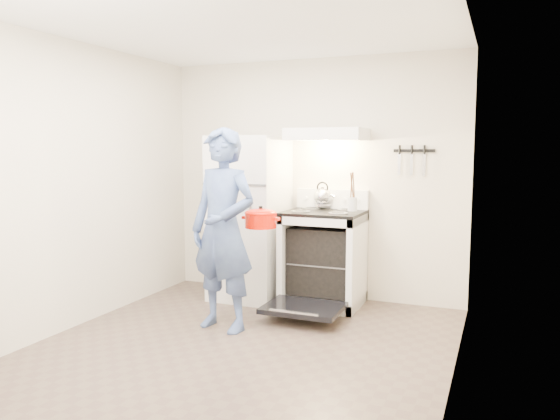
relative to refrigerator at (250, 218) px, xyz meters
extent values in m
plane|color=#4F4135|center=(0.58, -1.45, -0.85)|extent=(3.60, 3.60, 0.00)
cube|color=beige|center=(0.58, 0.35, 0.40)|extent=(3.20, 0.02, 2.50)
cube|color=white|center=(0.00, 0.00, 0.00)|extent=(0.70, 0.70, 1.70)
cube|color=white|center=(0.81, 0.02, -0.39)|extent=(0.76, 0.65, 0.92)
cube|color=black|center=(0.81, 0.02, 0.09)|extent=(0.76, 0.65, 0.03)
cube|color=white|center=(0.81, 0.31, 0.20)|extent=(0.76, 0.07, 0.20)
cube|color=black|center=(0.81, -0.57, -0.72)|extent=(0.70, 0.54, 0.04)
cube|color=slate|center=(0.81, 0.02, -0.41)|extent=(0.60, 0.52, 0.01)
cube|color=white|center=(0.81, 0.10, 0.86)|extent=(0.76, 0.50, 0.12)
cube|color=black|center=(1.63, 0.33, 0.70)|extent=(0.40, 0.02, 0.03)
cylinder|color=#997056|center=(0.88, 0.06, -0.40)|extent=(0.35, 0.35, 0.02)
cylinder|color=silver|center=(1.13, -0.10, 0.20)|extent=(0.11, 0.11, 0.13)
imported|color=navy|center=(0.23, -1.02, 0.03)|extent=(0.70, 0.52, 1.75)
camera|label=1|loc=(2.44, -5.13, 0.72)|focal=35.00mm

